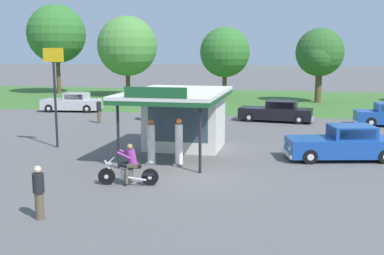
# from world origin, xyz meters

# --- Properties ---
(ground_plane) EXTENTS (300.00, 300.00, 0.00)m
(ground_plane) POSITION_xyz_m (0.00, 0.00, 0.00)
(ground_plane) COLOR #5B5959
(grass_verge_strip) EXTENTS (120.00, 24.00, 0.01)m
(grass_verge_strip) POSITION_xyz_m (0.00, 30.00, 0.00)
(grass_verge_strip) COLOR #3D6B2D
(grass_verge_strip) RESTS_ON ground
(service_station_kiosk) EXTENTS (4.45, 7.03, 3.55)m
(service_station_kiosk) POSITION_xyz_m (-1.82, 4.93, 1.82)
(service_station_kiosk) COLOR silver
(service_station_kiosk) RESTS_ON ground
(gas_pump_nearside) EXTENTS (0.44, 0.44, 2.06)m
(gas_pump_nearside) POSITION_xyz_m (-2.45, 1.55, 0.95)
(gas_pump_nearside) COLOR slate
(gas_pump_nearside) RESTS_ON ground
(gas_pump_offside) EXTENTS (0.44, 0.44, 2.11)m
(gas_pump_offside) POSITION_xyz_m (-1.19, 1.55, 0.97)
(gas_pump_offside) COLOR slate
(gas_pump_offside) RESTS_ON ground
(motorcycle_with_rider) EXTENTS (2.27, 0.72, 1.58)m
(motorcycle_with_rider) POSITION_xyz_m (-2.29, -1.74, 0.65)
(motorcycle_with_rider) COLOR black
(motorcycle_with_rider) RESTS_ON ground
(featured_classic_sedan) EXTENTS (5.41, 2.91, 1.60)m
(featured_classic_sedan) POSITION_xyz_m (5.97, 4.32, 0.72)
(featured_classic_sedan) COLOR #19479E
(featured_classic_sedan) RESTS_ON ground
(parked_car_back_row_right) EXTENTS (5.45, 2.35, 1.50)m
(parked_car_back_row_right) POSITION_xyz_m (2.51, 15.65, 0.69)
(parked_car_back_row_right) COLOR black
(parked_car_back_row_right) RESTS_ON ground
(parked_car_back_row_centre_right) EXTENTS (5.25, 2.04, 1.54)m
(parked_car_back_row_centre_right) POSITION_xyz_m (-4.66, 14.98, 0.72)
(parked_car_back_row_centre_right) COLOR #B7B7BC
(parked_car_back_row_centre_right) RESTS_ON ground
(parked_car_back_row_left) EXTENTS (5.08, 2.49, 1.54)m
(parked_car_back_row_left) POSITION_xyz_m (-14.39, 17.80, 0.70)
(parked_car_back_row_left) COLOR #B7B7BC
(parked_car_back_row_left) RESTS_ON ground
(bystander_admiring_sedan) EXTENTS (0.34, 0.34, 1.64)m
(bystander_admiring_sedan) POSITION_xyz_m (-3.68, -5.72, 0.86)
(bystander_admiring_sedan) COLOR brown
(bystander_admiring_sedan) RESTS_ON ground
(bystander_chatting_near_pumps) EXTENTS (0.34, 0.34, 1.58)m
(bystander_chatting_near_pumps) POSITION_xyz_m (-4.46, 9.27, 0.83)
(bystander_chatting_near_pumps) COLOR black
(bystander_chatting_near_pumps) RESTS_ON ground
(bystander_standing_back_lot) EXTENTS (0.34, 0.34, 1.71)m
(bystander_standing_back_lot) POSITION_xyz_m (-9.55, 12.20, 0.91)
(bystander_standing_back_lot) COLOR brown
(bystander_standing_back_lot) RESTS_ON ground
(tree_oak_distant_spare) EXTENTS (5.16, 5.16, 7.44)m
(tree_oak_distant_spare) POSITION_xyz_m (-3.41, 30.44, 4.78)
(tree_oak_distant_spare) COLOR brown
(tree_oak_distant_spare) RESTS_ON ground
(tree_oak_far_left) EXTENTS (4.63, 4.77, 7.18)m
(tree_oak_far_left) POSITION_xyz_m (5.97, 28.94, 4.73)
(tree_oak_far_left) COLOR brown
(tree_oak_far_left) RESTS_ON ground
(tree_oak_right) EXTENTS (6.75, 6.75, 10.32)m
(tree_oak_right) POSITION_xyz_m (-23.55, 32.67, 6.93)
(tree_oak_right) COLOR brown
(tree_oak_right) RESTS_ON ground
(tree_oak_far_right) EXTENTS (6.51, 6.51, 8.77)m
(tree_oak_far_right) POSITION_xyz_m (-14.07, 30.82, 5.35)
(tree_oak_far_right) COLOR brown
(tree_oak_far_right) RESTS_ON ground
(roadside_pole_sign) EXTENTS (1.10, 0.12, 5.13)m
(roadside_pole_sign) POSITION_xyz_m (-8.36, 4.03, 3.48)
(roadside_pole_sign) COLOR black
(roadside_pole_sign) RESTS_ON ground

